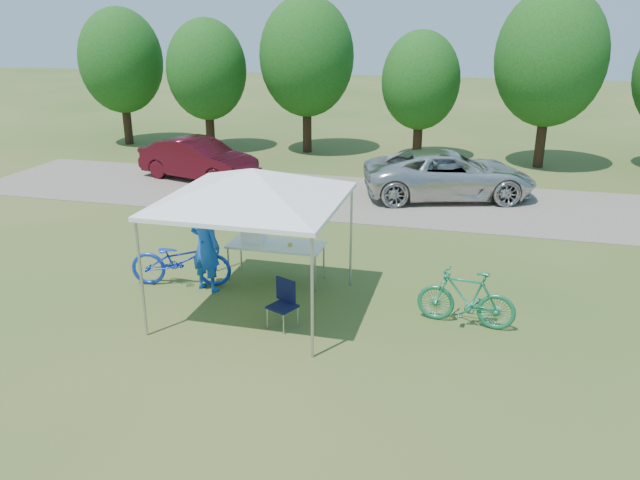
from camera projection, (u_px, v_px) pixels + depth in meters
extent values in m
plane|color=#2D5119|center=(257.00, 308.00, 11.92)|extent=(100.00, 100.00, 0.00)
cube|color=gray|center=(346.00, 197.00, 19.21)|extent=(24.00, 5.00, 0.02)
cylinder|color=#A5A5AA|center=(141.00, 280.00, 10.55)|extent=(0.05, 0.05, 2.10)
cylinder|color=#A5A5AA|center=(312.00, 299.00, 9.85)|extent=(0.05, 0.05, 2.10)
cylinder|color=#A5A5AA|center=(213.00, 226.00, 13.29)|extent=(0.05, 0.05, 2.10)
cylinder|color=#A5A5AA|center=(351.00, 237.00, 12.58)|extent=(0.05, 0.05, 2.10)
cube|color=white|center=(253.00, 200.00, 11.20)|extent=(3.15, 3.15, 0.08)
pyramid|color=white|center=(252.00, 168.00, 11.00)|extent=(4.53, 4.53, 0.55)
cylinder|color=#382314|center=(127.00, 122.00, 26.95)|extent=(0.36, 0.36, 1.89)
ellipsoid|color=#144711|center=(121.00, 61.00, 26.08)|extent=(3.46, 3.46, 4.32)
cylinder|color=#382314|center=(210.00, 129.00, 25.76)|extent=(0.36, 0.36, 1.75)
ellipsoid|color=#144711|center=(207.00, 70.00, 24.95)|extent=(3.20, 3.20, 4.00)
cylinder|color=#382314|center=(307.00, 127.00, 25.31)|extent=(0.36, 0.36, 2.03)
ellipsoid|color=#144711|center=(307.00, 57.00, 24.38)|extent=(3.71, 3.71, 4.64)
cylinder|color=#382314|center=(418.00, 138.00, 24.14)|extent=(0.36, 0.36, 1.61)
ellipsoid|color=#144711|center=(421.00, 80.00, 23.40)|extent=(2.94, 2.94, 3.68)
cylinder|color=#382314|center=(541.00, 139.00, 22.73)|extent=(0.36, 0.36, 2.10)
ellipsoid|color=#144711|center=(551.00, 58.00, 21.76)|extent=(3.84, 3.84, 4.80)
cube|color=white|center=(276.00, 245.00, 12.92)|extent=(1.98, 0.82, 0.04)
cylinder|color=#A5A5AA|center=(229.00, 265.00, 12.95)|extent=(0.04, 0.04, 0.77)
cylinder|color=#A5A5AA|center=(315.00, 274.00, 12.51)|extent=(0.04, 0.04, 0.77)
cylinder|color=#A5A5AA|center=(241.00, 253.00, 13.60)|extent=(0.04, 0.04, 0.77)
cylinder|color=#A5A5AA|center=(324.00, 261.00, 13.16)|extent=(0.04, 0.04, 0.77)
cube|color=black|center=(282.00, 307.00, 11.05)|extent=(0.57, 0.57, 0.04)
cube|color=black|center=(286.00, 290.00, 11.16)|extent=(0.41, 0.21, 0.43)
cylinder|color=#A5A5AA|center=(269.00, 321.00, 10.99)|extent=(0.02, 0.02, 0.39)
cylinder|color=#A5A5AA|center=(290.00, 324.00, 10.90)|extent=(0.02, 0.02, 0.39)
cylinder|color=#A5A5AA|center=(276.00, 312.00, 11.34)|extent=(0.02, 0.02, 0.39)
cylinder|color=#A5A5AA|center=(296.00, 314.00, 11.25)|extent=(0.02, 0.02, 0.39)
cube|color=white|center=(254.00, 235.00, 12.97)|extent=(0.47, 0.31, 0.31)
cube|color=white|center=(253.00, 227.00, 12.91)|extent=(0.49, 0.33, 0.04)
cylinder|color=gold|center=(290.00, 245.00, 12.78)|extent=(0.09, 0.09, 0.06)
imported|color=blue|center=(205.00, 246.00, 12.41)|extent=(0.79, 0.63, 1.89)
imported|color=#1637C1|center=(181.00, 260.00, 12.78)|extent=(2.18, 1.13, 1.09)
imported|color=#1D8358|center=(466.00, 298.00, 11.11)|extent=(1.80, 0.70, 1.05)
imported|color=silver|center=(449.00, 174.00, 18.92)|extent=(5.60, 3.72, 1.43)
imported|color=#460B15|center=(198.00, 159.00, 21.07)|extent=(4.43, 2.50, 1.38)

